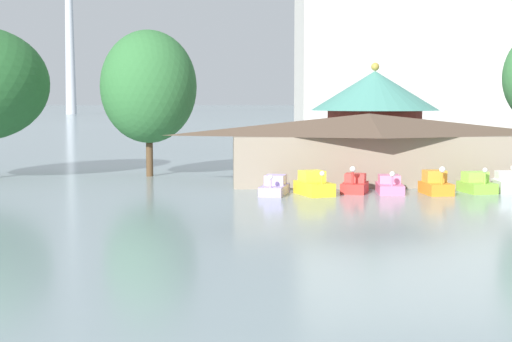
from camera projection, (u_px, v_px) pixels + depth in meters
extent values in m
cube|color=#B299D8|center=(274.00, 190.00, 45.44)|extent=(2.10, 3.22, 0.56)
cube|color=#C8ADF0|center=(276.00, 180.00, 45.74)|extent=(1.48, 1.59, 0.59)
cylinder|color=#B299D8|center=(270.00, 183.00, 44.24)|extent=(0.14, 0.14, 0.46)
sphere|color=white|center=(270.00, 177.00, 44.20)|extent=(0.29, 0.29, 0.29)
cube|color=yellow|center=(314.00, 188.00, 45.19)|extent=(2.34, 3.14, 0.79)
cube|color=yellow|center=(312.00, 176.00, 45.46)|extent=(1.65, 1.60, 0.66)
cylinder|color=yellow|center=(322.00, 180.00, 44.09)|extent=(0.14, 0.14, 0.46)
sphere|color=white|center=(322.00, 174.00, 44.05)|extent=(0.30, 0.30, 0.30)
cube|color=red|center=(355.00, 188.00, 46.35)|extent=(2.11, 2.73, 0.62)
cube|color=#E8423C|center=(355.00, 178.00, 46.59)|extent=(1.50, 1.40, 0.54)
cylinder|color=red|center=(353.00, 178.00, 45.37)|extent=(0.14, 0.14, 0.74)
sphere|color=white|center=(353.00, 169.00, 45.32)|extent=(0.36, 0.36, 0.36)
cube|color=pink|center=(390.00, 188.00, 46.10)|extent=(1.79, 3.08, 0.59)
cube|color=pink|center=(389.00, 179.00, 46.41)|extent=(1.40, 1.45, 0.51)
cylinder|color=pink|center=(392.00, 181.00, 44.88)|extent=(0.14, 0.14, 0.54)
sphere|color=white|center=(392.00, 174.00, 44.84)|extent=(0.33, 0.33, 0.33)
cube|color=orange|center=(436.00, 188.00, 45.55)|extent=(1.64, 2.54, 0.71)
cube|color=gold|center=(434.00, 176.00, 45.78)|extent=(1.31, 1.19, 0.73)
cylinder|color=orange|center=(442.00, 178.00, 44.52)|extent=(0.14, 0.14, 0.70)
sphere|color=white|center=(442.00, 170.00, 44.47)|extent=(0.37, 0.37, 0.37)
cube|color=#8CCC3F|center=(477.00, 187.00, 46.40)|extent=(1.98, 2.59, 0.64)
cube|color=#A0E24F|center=(475.00, 177.00, 46.63)|extent=(1.53, 1.27, 0.63)
cylinder|color=#8CCC3F|center=(485.00, 178.00, 45.42)|extent=(0.14, 0.14, 0.69)
sphere|color=white|center=(485.00, 170.00, 45.37)|extent=(0.30, 0.30, 0.30)
cube|color=white|center=(508.00, 186.00, 46.66)|extent=(1.65, 2.35, 0.75)
cube|color=white|center=(507.00, 175.00, 46.88)|extent=(1.35, 1.09, 0.54)
cube|color=gray|center=(368.00, 160.00, 51.10)|extent=(18.38, 5.71, 3.33)
pyramid|color=brown|center=(369.00, 124.00, 50.88)|extent=(19.85, 6.57, 1.47)
cylinder|color=#993328|center=(374.00, 138.00, 64.58)|extent=(8.03, 8.03, 4.83)
cone|color=teal|center=(375.00, 91.00, 64.19)|extent=(10.95, 10.95, 3.36)
sphere|color=#B7993D|center=(375.00, 67.00, 64.01)|extent=(0.70, 0.70, 0.70)
cylinder|color=brown|center=(150.00, 160.00, 56.33)|extent=(0.52, 0.52, 2.51)
ellipsoid|color=#337038|center=(149.00, 87.00, 55.82)|extent=(7.14, 7.14, 8.38)
cube|color=beige|center=(420.00, 47.00, 108.79)|extent=(35.10, 14.71, 26.88)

